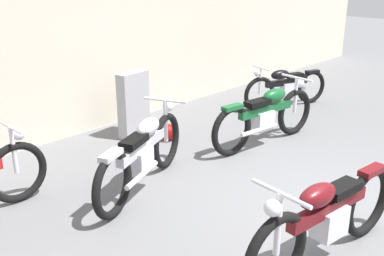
{
  "coord_description": "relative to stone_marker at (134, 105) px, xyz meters",
  "views": [
    {
      "loc": [
        -4.48,
        -2.04,
        2.71
      ],
      "look_at": [
        -0.15,
        2.08,
        0.55
      ],
      "focal_mm": 42.58,
      "sensor_mm": 36.0,
      "label": 1
    }
  ],
  "objects": [
    {
      "name": "motorcycle_green",
      "position": [
        1.19,
        -1.79,
        -0.06
      ],
      "size": [
        2.2,
        0.62,
        0.99
      ],
      "rotation": [
        0.0,
        0.0,
        -0.13
      ],
      "color": "black",
      "rests_on": "ground_plane"
    },
    {
      "name": "motorcycle_black",
      "position": [
        3.1,
        -0.93,
        -0.12
      ],
      "size": [
        1.86,
        0.86,
        0.87
      ],
      "rotation": [
        0.0,
        0.0,
        2.79
      ],
      "color": "black",
      "rests_on": "ground_plane"
    },
    {
      "name": "motorcycle_maroon",
      "position": [
        -0.96,
        -3.96,
        -0.07
      ],
      "size": [
        2.19,
        0.61,
        0.98
      ],
      "rotation": [
        0.0,
        0.0,
        3.01
      ],
      "color": "black",
      "rests_on": "ground_plane"
    },
    {
      "name": "building_wall",
      "position": [
        -0.03,
        0.88,
        0.94
      ],
      "size": [
        18.0,
        0.3,
        2.95
      ],
      "primitive_type": "cube",
      "color": "beige",
      "rests_on": "ground_plane"
    },
    {
      "name": "ground_plane",
      "position": [
        -0.03,
        -3.57,
        -0.54
      ],
      "size": [
        40.0,
        40.0,
        0.0
      ],
      "primitive_type": "plane",
      "color": "slate"
    },
    {
      "name": "helmet",
      "position": [
        0.23,
        -0.55,
        -0.4
      ],
      "size": [
        0.27,
        0.27,
        0.27
      ],
      "primitive_type": "sphere",
      "color": "maroon",
      "rests_on": "ground_plane"
    },
    {
      "name": "motorcycle_silver",
      "position": [
        -1.14,
        -1.56,
        -0.06
      ],
      "size": [
        2.09,
        1.04,
        1.0
      ],
      "rotation": [
        0.0,
        0.0,
        0.39
      ],
      "color": "black",
      "rests_on": "ground_plane"
    },
    {
      "name": "stone_marker",
      "position": [
        0.0,
        0.0,
        0.0
      ],
      "size": [
        0.58,
        0.26,
        1.08
      ],
      "primitive_type": "cube",
      "rotation": [
        0.0,
        0.0,
        0.12
      ],
      "color": "#9E9EA3",
      "rests_on": "ground_plane"
    }
  ]
}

